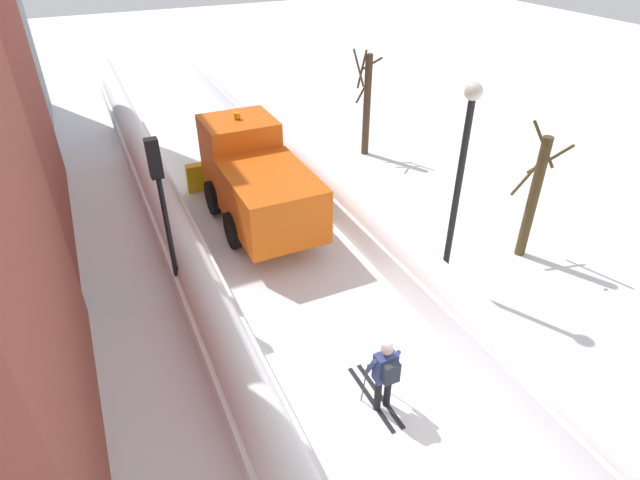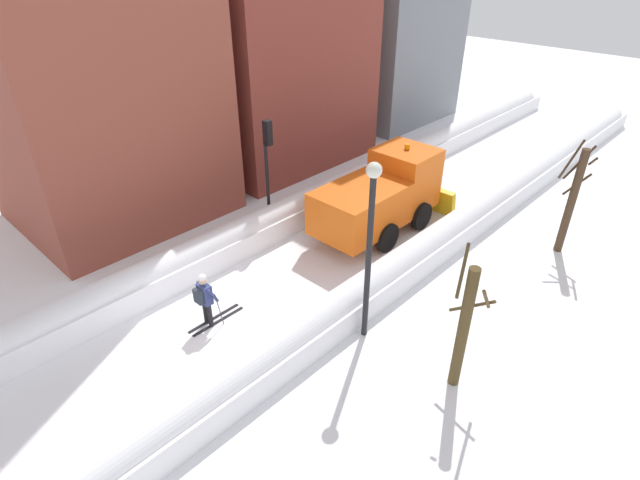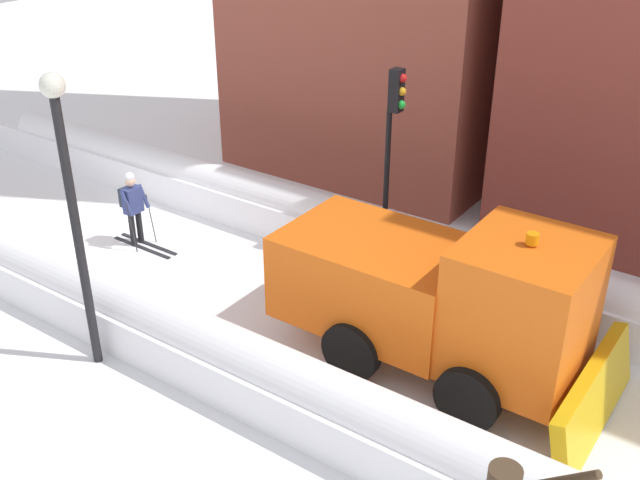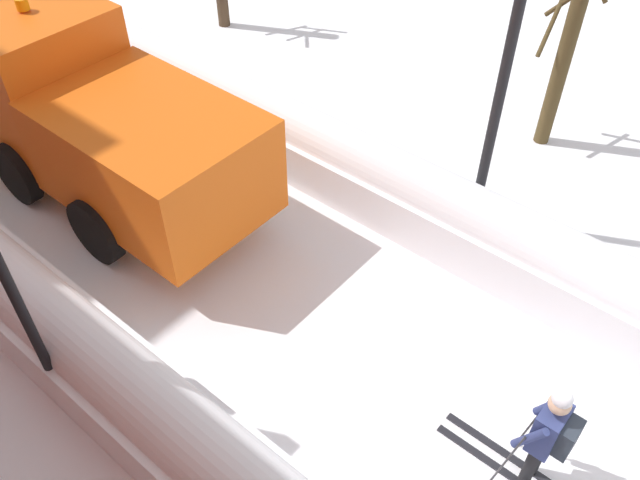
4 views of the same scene
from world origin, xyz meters
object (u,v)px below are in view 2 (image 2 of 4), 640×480
Objects in this scene: traffic_light_pole at (268,155)px; street_lamp at (370,234)px; bare_tree_mid at (572,199)px; skier at (205,298)px; plow_truck at (382,195)px; bare_tree_near at (464,326)px.

street_lamp is at bearing -19.22° from traffic_light_pole.
skier is at bearing -117.60° from bare_tree_mid.
bare_tree_mid is (5.68, 3.24, 0.60)m from plow_truck.
bare_tree_near is (6.23, -4.98, 0.40)m from plow_truck.
bare_tree_near is at bearing 3.59° from street_lamp.
street_lamp is 1.33× the size of bare_tree_near.
plow_truck is at bearing 141.32° from bare_tree_near.
bare_tree_mid is (5.88, 11.25, 1.08)m from skier.
plow_truck is 1.49× the size of bare_tree_mid.
traffic_light_pole is 0.81× the size of street_lamp.
traffic_light_pole reaches higher than skier.
skier is at bearing -141.60° from street_lamp.
traffic_light_pole is at bearing -145.15° from bare_tree_mid.
street_lamp is (3.60, 2.85, 2.36)m from skier.
bare_tree_mid reaches higher than plow_truck.
skier is at bearing -91.45° from plow_truck.
street_lamp is 3.20m from bare_tree_near.
street_lamp is at bearing -56.67° from plow_truck.
traffic_light_pole is 10.77m from bare_tree_mid.
plow_truck is 6.57m from bare_tree_mid.
bare_tree_near is at bearing -38.68° from plow_truck.
bare_tree_mid is at bearing 62.40° from skier.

